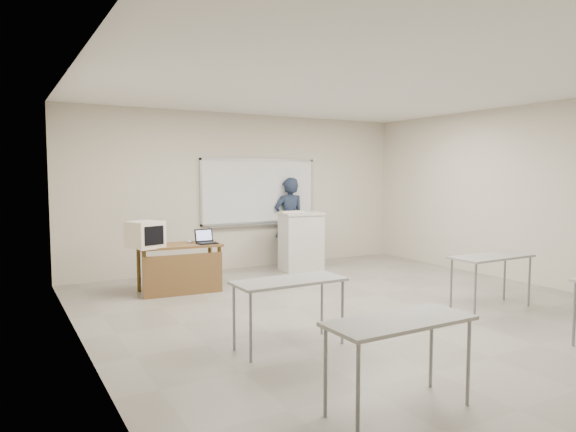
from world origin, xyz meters
TOP-DOWN VIEW (x-y plane):
  - floor at (0.00, 0.00)m, footprint 7.00×8.00m
  - whiteboard at (0.30, 3.97)m, footprint 2.48×0.10m
  - student_desks at (-0.00, -1.35)m, footprint 4.40×2.20m
  - instructor_desk at (-1.80, 2.49)m, footprint 1.27×0.64m
  - podium at (0.80, 3.20)m, footprint 0.79×0.57m
  - crt_monitor at (-2.35, 2.52)m, footprint 0.43×0.48m
  - laptop at (-1.40, 2.47)m, footprint 0.30×0.28m
  - mouse at (-1.60, 2.65)m, footprint 0.12×0.10m
  - keyboard at (0.65, 3.28)m, footprint 0.49×0.16m
  - presenter at (0.93, 3.89)m, footprint 0.68×0.47m

SIDE VIEW (x-z plane):
  - floor at x=0.00m, z-range -0.01..0.00m
  - instructor_desk at x=-1.80m, z-range 0.14..0.89m
  - podium at x=0.80m, z-range 0.00..1.11m
  - student_desks at x=0.00m, z-range 0.31..1.04m
  - mouse at x=-1.60m, z-range 0.75..0.79m
  - laptop at x=-1.40m, z-range 0.69..0.92m
  - presenter at x=0.93m, z-range 0.00..1.77m
  - crt_monitor at x=-2.35m, z-range 0.74..1.15m
  - keyboard at x=0.65m, z-range 1.11..1.14m
  - whiteboard at x=0.30m, z-range 0.83..2.14m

